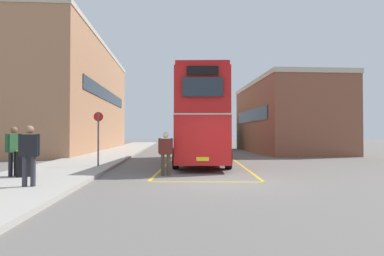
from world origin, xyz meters
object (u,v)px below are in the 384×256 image
single_deck_bus (211,134)px  litter_bin (24,163)px  pedestrian_boarding (166,150)px  bus_stop_sign (98,133)px  double_decker_bus (201,119)px  pedestrian_waiting_far (29,151)px  pedestrian_waiting_near (13,147)px

single_deck_bus → litter_bin: single_deck_bus is taller
pedestrian_boarding → bus_stop_sign: size_ratio=0.68×
bus_stop_sign → double_decker_bus: bearing=28.5°
pedestrian_waiting_far → pedestrian_boarding: bearing=38.6°
double_decker_bus → pedestrian_boarding: bearing=-110.1°
pedestrian_waiting_near → litter_bin: (0.40, -0.08, -0.57)m
single_deck_bus → pedestrian_waiting_near: bearing=-113.7°
pedestrian_waiting_far → bus_stop_sign: (0.66, 5.60, 0.51)m
pedestrian_waiting_far → litter_bin: 2.49m
pedestrian_boarding → bus_stop_sign: 4.14m
pedestrian_waiting_far → bus_stop_sign: bus_stop_sign is taller
double_decker_bus → pedestrian_waiting_near: size_ratio=5.78×
double_decker_bus → single_deck_bus: (2.69, 16.74, -0.88)m
pedestrian_boarding → pedestrian_waiting_near: pedestrian_waiting_near is taller
pedestrian_boarding → pedestrian_waiting_near: 5.50m
double_decker_bus → single_deck_bus: bearing=80.9°
litter_bin → pedestrian_waiting_far: bearing=-62.1°
double_decker_bus → single_deck_bus: 16.98m
single_deck_bus → pedestrian_waiting_far: (-8.52, -25.15, -0.46)m
double_decker_bus → pedestrian_boarding: (-1.94, -5.30, -1.51)m
pedestrian_boarding → bus_stop_sign: (-3.22, 2.50, 0.68)m
single_deck_bus → double_decker_bus: bearing=-99.1°
litter_bin → bus_stop_sign: size_ratio=0.37×
double_decker_bus → pedestrian_waiting_far: size_ratio=5.81×
double_decker_bus → single_deck_bus: double_decker_bus is taller
litter_bin → bus_stop_sign: 4.04m
double_decker_bus → pedestrian_waiting_far: (-5.83, -8.40, -1.34)m
pedestrian_waiting_near → litter_bin: size_ratio=1.89×
pedestrian_waiting_far → litter_bin: (-1.13, 2.14, -0.56)m
pedestrian_boarding → litter_bin: 5.13m
pedestrian_waiting_far → litter_bin: bearing=117.9°
pedestrian_boarding → bus_stop_sign: bearing=142.2°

